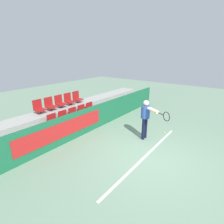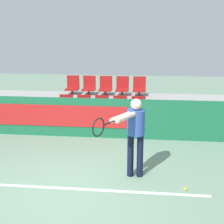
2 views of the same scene
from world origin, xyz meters
name	(u,v)px [view 2 (image 2 of 2)]	position (x,y,z in m)	size (l,w,h in m)	color
ground_plane	(75,190)	(0.00, 0.00, 0.00)	(30.00, 30.00, 0.00)	gray
court_baseline	(75,189)	(0.00, 0.04, 0.00)	(5.04, 0.08, 0.01)	white
barrier_wall	(97,118)	(-0.03, 3.00, 0.55)	(12.25, 0.14, 1.10)	#19603D
bleacher_tier_front	(101,124)	(0.00, 3.56, 0.22)	(11.85, 0.96, 0.44)	#9E9E99
bleacher_tier_middle	(105,108)	(0.00, 4.52, 0.44)	(11.85, 0.96, 0.88)	#9E9E99
stadium_chair_0	(66,106)	(-1.08, 3.69, 0.70)	(0.41, 0.40, 0.59)	#333333
stadium_chair_1	(84,106)	(-0.54, 3.69, 0.70)	(0.41, 0.40, 0.59)	#333333
stadium_chair_2	(102,107)	(0.00, 3.69, 0.70)	(0.41, 0.40, 0.59)	#333333
stadium_chair_3	(120,107)	(0.54, 3.69, 0.70)	(0.41, 0.40, 0.59)	#333333
stadium_chair_4	(138,108)	(1.08, 3.69, 0.70)	(0.41, 0.40, 0.59)	#333333
stadium_chair_5	(73,86)	(-1.08, 4.65, 1.13)	(0.41, 0.40, 0.59)	#333333
stadium_chair_6	(89,86)	(-0.54, 4.65, 1.13)	(0.41, 0.40, 0.59)	#333333
stadium_chair_7	(106,87)	(0.00, 4.65, 1.13)	(0.41, 0.40, 0.59)	#333333
stadium_chair_8	(122,87)	(0.54, 4.65, 1.13)	(0.41, 0.40, 0.59)	#333333
stadium_chair_9	(139,87)	(1.08, 4.65, 1.13)	(0.41, 0.40, 0.59)	#333333
tennis_player	(134,129)	(1.07, 0.66, 1.03)	(0.85, 1.37, 1.63)	black
tennis_ball	(185,189)	(2.07, 0.21, 0.03)	(0.07, 0.07, 0.07)	#CCDB33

